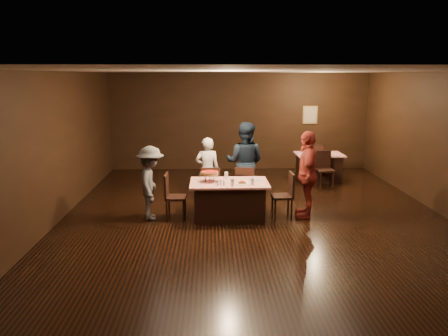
{
  "coord_description": "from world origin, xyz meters",
  "views": [
    {
      "loc": [
        -0.91,
        -8.57,
        2.92
      ],
      "look_at": [
        -0.63,
        0.41,
        1.0
      ],
      "focal_mm": 35.0,
      "sensor_mm": 36.0,
      "label": 1
    }
  ],
  "objects_px": {
    "diner_white_jacket": "(207,170)",
    "diner_red_shirt": "(307,175)",
    "chair_back_near": "(325,169)",
    "pizza_stand": "(210,173)",
    "glass_back": "(226,175)",
    "chair_back_far": "(314,160)",
    "diner_grey_knit": "(151,183)",
    "back_table": "(319,167)",
    "chair_end_left": "(176,196)",
    "glass_front_left": "(232,182)",
    "chair_far_right": "(246,187)",
    "plate_empty": "(255,180)",
    "main_table": "(229,200)",
    "glass_front_right": "(252,181)",
    "diner_navy_hoodie": "(245,162)",
    "chair_far_left": "(210,187)",
    "chair_end_right": "(282,195)"
  },
  "relations": [
    {
      "from": "diner_white_jacket",
      "to": "diner_red_shirt",
      "type": "distance_m",
      "value": 2.36
    },
    {
      "from": "chair_back_near",
      "to": "pizza_stand",
      "type": "bearing_deg",
      "value": -146.26
    },
    {
      "from": "diner_red_shirt",
      "to": "glass_back",
      "type": "relative_size",
      "value": 12.98
    },
    {
      "from": "chair_back_far",
      "to": "diner_red_shirt",
      "type": "bearing_deg",
      "value": 76.55
    },
    {
      "from": "diner_white_jacket",
      "to": "diner_grey_knit",
      "type": "bearing_deg",
      "value": 44.55
    },
    {
      "from": "back_table",
      "to": "chair_end_left",
      "type": "distance_m",
      "value": 4.94
    },
    {
      "from": "diner_grey_knit",
      "to": "glass_front_left",
      "type": "distance_m",
      "value": 1.68
    },
    {
      "from": "chair_far_right",
      "to": "plate_empty",
      "type": "bearing_deg",
      "value": 115.65
    },
    {
      "from": "main_table",
      "to": "glass_back",
      "type": "height_order",
      "value": "glass_back"
    },
    {
      "from": "chair_back_near",
      "to": "glass_front_right",
      "type": "distance_m",
      "value": 3.55
    },
    {
      "from": "diner_navy_hoodie",
      "to": "pizza_stand",
      "type": "bearing_deg",
      "value": 73.09
    },
    {
      "from": "diner_red_shirt",
      "to": "glass_back",
      "type": "distance_m",
      "value": 1.68
    },
    {
      "from": "back_table",
      "to": "chair_far_right",
      "type": "height_order",
      "value": "chair_far_right"
    },
    {
      "from": "chair_far_left",
      "to": "glass_front_left",
      "type": "height_order",
      "value": "chair_far_left"
    },
    {
      "from": "back_table",
      "to": "chair_back_far",
      "type": "relative_size",
      "value": 1.37
    },
    {
      "from": "plate_empty",
      "to": "chair_far_left",
      "type": "bearing_deg",
      "value": 147.72
    },
    {
      "from": "chair_far_left",
      "to": "glass_back",
      "type": "height_order",
      "value": "chair_far_left"
    },
    {
      "from": "glass_front_left",
      "to": "diner_white_jacket",
      "type": "bearing_deg",
      "value": 108.88
    },
    {
      "from": "chair_far_right",
      "to": "chair_end_left",
      "type": "xyz_separation_m",
      "value": [
        -1.5,
        -0.75,
        0.0
      ]
    },
    {
      "from": "back_table",
      "to": "chair_back_far",
      "type": "distance_m",
      "value": 0.61
    },
    {
      "from": "chair_back_near",
      "to": "pizza_stand",
      "type": "xyz_separation_m",
      "value": [
        -3.05,
        -2.46,
        0.48
      ]
    },
    {
      "from": "chair_far_right",
      "to": "chair_back_near",
      "type": "distance_m",
      "value": 2.86
    },
    {
      "from": "main_table",
      "to": "chair_back_near",
      "type": "xyz_separation_m",
      "value": [
        2.65,
        2.51,
        0.09
      ]
    },
    {
      "from": "pizza_stand",
      "to": "glass_back",
      "type": "xyz_separation_m",
      "value": [
        0.35,
        0.25,
        -0.11
      ]
    },
    {
      "from": "diner_grey_knit",
      "to": "glass_back",
      "type": "bearing_deg",
      "value": -83.04
    },
    {
      "from": "glass_front_right",
      "to": "glass_back",
      "type": "height_order",
      "value": "same"
    },
    {
      "from": "chair_end_right",
      "to": "chair_end_left",
      "type": "bearing_deg",
      "value": -91.67
    },
    {
      "from": "main_table",
      "to": "chair_end_right",
      "type": "relative_size",
      "value": 1.68
    },
    {
      "from": "diner_navy_hoodie",
      "to": "pizza_stand",
      "type": "height_order",
      "value": "diner_navy_hoodie"
    },
    {
      "from": "chair_back_near",
      "to": "chair_end_left",
      "type": "bearing_deg",
      "value": -151.34
    },
    {
      "from": "chair_far_left",
      "to": "chair_back_far",
      "type": "height_order",
      "value": "same"
    },
    {
      "from": "diner_navy_hoodie",
      "to": "diner_red_shirt",
      "type": "bearing_deg",
      "value": 153.64
    },
    {
      "from": "chair_far_right",
      "to": "main_table",
      "type": "bearing_deg",
      "value": 73.55
    },
    {
      "from": "plate_empty",
      "to": "glass_front_left",
      "type": "relative_size",
      "value": 1.79
    },
    {
      "from": "glass_front_right",
      "to": "chair_back_far",
      "type": "bearing_deg",
      "value": 61.52
    },
    {
      "from": "glass_front_left",
      "to": "glass_back",
      "type": "xyz_separation_m",
      "value": [
        -0.1,
        0.6,
        0.0
      ]
    },
    {
      "from": "chair_far_right",
      "to": "glass_front_right",
      "type": "height_order",
      "value": "chair_far_right"
    },
    {
      "from": "plate_empty",
      "to": "chair_end_right",
      "type": "bearing_deg",
      "value": -15.26
    },
    {
      "from": "diner_white_jacket",
      "to": "glass_back",
      "type": "distance_m",
      "value": 0.97
    },
    {
      "from": "diner_navy_hoodie",
      "to": "plate_empty",
      "type": "distance_m",
      "value": 1.08
    },
    {
      "from": "chair_end_right",
      "to": "diner_white_jacket",
      "type": "xyz_separation_m",
      "value": [
        -1.55,
        1.17,
        0.29
      ]
    },
    {
      "from": "chair_end_right",
      "to": "diner_navy_hoodie",
      "type": "distance_m",
      "value": 1.46
    },
    {
      "from": "back_table",
      "to": "chair_end_right",
      "type": "distance_m",
      "value": 3.57
    },
    {
      "from": "chair_back_far",
      "to": "glass_front_right",
      "type": "distance_m",
      "value": 4.64
    },
    {
      "from": "diner_white_jacket",
      "to": "plate_empty",
      "type": "xyz_separation_m",
      "value": [
        1.0,
        -1.02,
        0.01
      ]
    },
    {
      "from": "diner_red_shirt",
      "to": "chair_far_right",
      "type": "bearing_deg",
      "value": -110.22
    },
    {
      "from": "plate_empty",
      "to": "glass_back",
      "type": "xyz_separation_m",
      "value": [
        -0.6,
        0.15,
        0.06
      ]
    },
    {
      "from": "chair_end_left",
      "to": "chair_back_near",
      "type": "relative_size",
      "value": 1.0
    },
    {
      "from": "diner_red_shirt",
      "to": "glass_front_left",
      "type": "bearing_deg",
      "value": -67.54
    },
    {
      "from": "chair_far_right",
      "to": "chair_back_near",
      "type": "height_order",
      "value": "same"
    }
  ]
}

